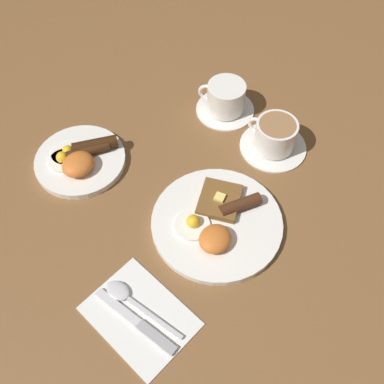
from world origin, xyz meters
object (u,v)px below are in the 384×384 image
at_px(breakfast_plate_far, 80,159).
at_px(spoon, 125,296).
at_px(knife, 139,324).
at_px(teacup_near, 275,137).
at_px(teacup_far, 225,100).
at_px(breakfast_plate_near, 217,222).

distance_m(breakfast_plate_far, spoon, 0.34).
bearing_deg(spoon, knife, 155.46).
relative_size(teacup_near, teacup_far, 1.08).
height_order(breakfast_plate_near, spoon, breakfast_plate_near).
relative_size(teacup_near, knife, 0.84).
bearing_deg(breakfast_plate_far, knife, -118.38).
relative_size(breakfast_plate_near, spoon, 1.54).
bearing_deg(breakfast_plate_far, spoon, -119.56).
distance_m(teacup_far, knife, 0.56).
bearing_deg(breakfast_plate_near, breakfast_plate_far, 100.46).
distance_m(breakfast_plate_near, teacup_far, 0.33).
xyz_separation_m(breakfast_plate_far, spoon, (-0.17, -0.30, -0.01)).
distance_m(teacup_near, teacup_far, 0.16).
relative_size(knife, spoon, 1.05).
height_order(breakfast_plate_far, spoon, breakfast_plate_far).
xyz_separation_m(breakfast_plate_near, teacup_far, (0.27, 0.18, 0.02)).
height_order(teacup_near, knife, teacup_near).
xyz_separation_m(breakfast_plate_near, knife, (-0.25, -0.02, -0.00)).
relative_size(breakfast_plate_near, knife, 1.47).
distance_m(breakfast_plate_near, spoon, 0.23).
height_order(teacup_far, knife, teacup_far).
bearing_deg(teacup_far, breakfast_plate_far, 155.53).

